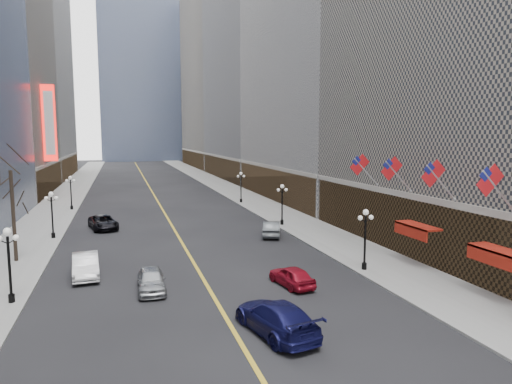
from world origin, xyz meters
TOP-DOWN VIEW (x-y plane):
  - sidewalk_east at (14.00, 70.00)m, footprint 6.00×230.00m
  - sidewalk_west at (-14.00, 70.00)m, footprint 6.00×230.00m
  - lane_line at (0.00, 80.00)m, footprint 0.25×200.00m
  - bldg_east_c at (29.88, 106.00)m, footprint 26.60×40.60m
  - bldg_east_d at (29.90, 149.00)m, footprint 26.60×46.60m
  - bldg_west_d at (-29.92, 121.00)m, footprint 26.60×38.60m
  - streetlamp_east_1 at (11.80, 30.00)m, footprint 1.26×0.44m
  - streetlamp_east_2 at (11.80, 48.00)m, footprint 1.26×0.44m
  - streetlamp_east_3 at (11.80, 66.00)m, footprint 1.26×0.44m
  - streetlamp_west_1 at (-11.80, 30.00)m, footprint 1.26×0.44m
  - streetlamp_west_2 at (-11.80, 48.00)m, footprint 1.26×0.44m
  - streetlamp_west_3 at (-11.80, 66.00)m, footprint 1.26×0.44m
  - flag_2 at (15.31, 22.00)m, footprint 2.87×0.12m
  - flag_3 at (15.31, 27.00)m, footprint 2.87×0.12m
  - flag_4 at (15.31, 32.00)m, footprint 2.87×0.12m
  - flag_5 at (15.31, 37.00)m, footprint 2.87×0.12m
  - awning_b at (16.11, 22.00)m, footprint 1.40×4.00m
  - awning_c at (16.11, 30.00)m, footprint 1.40×4.00m
  - theatre_marquee at (-15.88, 80.00)m, footprint 2.00×0.55m
  - tree_west_far at (-13.50, 40.00)m, footprint 3.60×3.60m
  - car_nb_near at (-3.65, 30.07)m, footprint 1.84×4.39m
  - car_nb_mid at (-7.94, 34.53)m, footprint 2.12×5.10m
  - car_nb_far at (-7.29, 51.77)m, footprint 3.60×5.81m
  - car_sb_near at (2.00, 21.73)m, footprint 3.50×6.18m
  - car_sb_mid at (5.43, 28.42)m, footprint 2.33×4.27m
  - car_sb_far at (9.00, 43.30)m, footprint 3.12×4.95m

SIDE VIEW (x-z plane):
  - lane_line at x=0.00m, z-range 0.00..0.02m
  - sidewalk_east at x=14.00m, z-range 0.00..0.15m
  - sidewalk_west at x=-14.00m, z-range 0.00..0.15m
  - car_sb_mid at x=5.43m, z-range 0.00..1.38m
  - car_nb_near at x=-3.65m, z-range 0.00..1.48m
  - car_nb_far at x=-7.29m, z-range 0.00..1.50m
  - car_sb_far at x=9.00m, z-range 0.00..1.54m
  - car_nb_mid at x=-7.94m, z-range 0.00..1.64m
  - car_sb_near at x=2.00m, z-range 0.00..1.69m
  - streetlamp_east_1 at x=11.80m, z-range 0.64..5.16m
  - streetlamp_east_2 at x=11.80m, z-range 0.64..5.16m
  - streetlamp_east_3 at x=11.80m, z-range 0.64..5.16m
  - streetlamp_west_1 at x=-11.80m, z-range 0.64..5.16m
  - streetlamp_west_2 at x=-11.80m, z-range 0.64..5.16m
  - streetlamp_west_3 at x=-11.80m, z-range 0.64..5.16m
  - awning_b at x=16.11m, z-range 2.62..3.54m
  - awning_c at x=16.11m, z-range 2.62..3.54m
  - tree_west_far at x=-13.50m, z-range 2.28..10.20m
  - flag_2 at x=15.31m, z-range 5.85..8.72m
  - flag_3 at x=15.31m, z-range 5.85..8.72m
  - flag_4 at x=15.31m, z-range 5.85..8.72m
  - flag_5 at x=15.31m, z-range 5.85..8.72m
  - theatre_marquee at x=-15.88m, z-range 6.00..18.00m
  - bldg_east_c at x=29.88m, z-range -0.22..48.58m
  - bldg_east_d at x=29.90m, z-range -0.23..62.57m
  - bldg_west_d at x=-29.92m, z-range -0.23..72.57m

